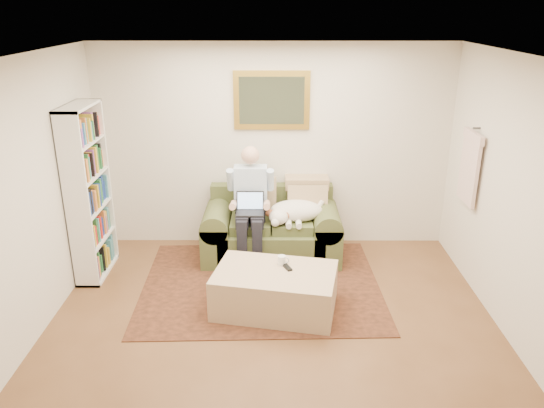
{
  "coord_description": "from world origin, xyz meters",
  "views": [
    {
      "loc": [
        0.02,
        -4.06,
        3.01
      ],
      "look_at": [
        -0.01,
        1.38,
        0.95
      ],
      "focal_mm": 35.0,
      "sensor_mm": 36.0,
      "label": 1
    }
  ],
  "objects_px": {
    "seated_man": "(250,208)",
    "bookshelf": "(88,193)",
    "sofa": "(272,234)",
    "laptop": "(250,207)",
    "coffee_mug": "(282,260)",
    "ottoman": "(275,290)",
    "sleeping_dog": "(296,211)"
  },
  "relations": [
    {
      "from": "sofa",
      "to": "bookshelf",
      "type": "distance_m",
      "value": 2.24
    },
    {
      "from": "laptop",
      "to": "bookshelf",
      "type": "distance_m",
      "value": 1.86
    },
    {
      "from": "sofa",
      "to": "coffee_mug",
      "type": "relative_size",
      "value": 16.96
    },
    {
      "from": "coffee_mug",
      "to": "sleeping_dog",
      "type": "bearing_deg",
      "value": 79.48
    },
    {
      "from": "bookshelf",
      "to": "sofa",
      "type": "bearing_deg",
      "value": 11.85
    },
    {
      "from": "sleeping_dog",
      "to": "coffee_mug",
      "type": "distance_m",
      "value": 1.06
    },
    {
      "from": "sofa",
      "to": "sleeping_dog",
      "type": "relative_size",
      "value": 2.43
    },
    {
      "from": "coffee_mug",
      "to": "bookshelf",
      "type": "relative_size",
      "value": 0.05
    },
    {
      "from": "ottoman",
      "to": "bookshelf",
      "type": "xyz_separation_m",
      "value": [
        -2.13,
        0.84,
        0.78
      ]
    },
    {
      "from": "laptop",
      "to": "bookshelf",
      "type": "height_order",
      "value": "bookshelf"
    },
    {
      "from": "seated_man",
      "to": "laptop",
      "type": "relative_size",
      "value": 4.33
    },
    {
      "from": "laptop",
      "to": "ottoman",
      "type": "bearing_deg",
      "value": -74.15
    },
    {
      "from": "sofa",
      "to": "laptop",
      "type": "relative_size",
      "value": 5.15
    },
    {
      "from": "sofa",
      "to": "sleeping_dog",
      "type": "height_order",
      "value": "sofa"
    },
    {
      "from": "ottoman",
      "to": "bookshelf",
      "type": "distance_m",
      "value": 2.41
    },
    {
      "from": "sleeping_dog",
      "to": "seated_man",
      "type": "bearing_deg",
      "value": -172.87
    },
    {
      "from": "laptop",
      "to": "seated_man",
      "type": "bearing_deg",
      "value": 90.0
    },
    {
      "from": "ottoman",
      "to": "coffee_mug",
      "type": "distance_m",
      "value": 0.32
    },
    {
      "from": "sleeping_dog",
      "to": "coffee_mug",
      "type": "bearing_deg",
      "value": -100.52
    },
    {
      "from": "ottoman",
      "to": "coffee_mug",
      "type": "bearing_deg",
      "value": 65.84
    },
    {
      "from": "bookshelf",
      "to": "coffee_mug",
      "type": "bearing_deg",
      "value": -17.3
    },
    {
      "from": "bookshelf",
      "to": "seated_man",
      "type": "bearing_deg",
      "value": 8.75
    },
    {
      "from": "ottoman",
      "to": "bookshelf",
      "type": "relative_size",
      "value": 0.61
    },
    {
      "from": "sofa",
      "to": "laptop",
      "type": "xyz_separation_m",
      "value": [
        -0.25,
        -0.22,
        0.46
      ]
    },
    {
      "from": "seated_man",
      "to": "bookshelf",
      "type": "relative_size",
      "value": 0.71
    },
    {
      "from": "seated_man",
      "to": "coffee_mug",
      "type": "bearing_deg",
      "value": -69.2
    },
    {
      "from": "ottoman",
      "to": "bookshelf",
      "type": "height_order",
      "value": "bookshelf"
    },
    {
      "from": "laptop",
      "to": "ottoman",
      "type": "xyz_separation_m",
      "value": [
        0.3,
        -1.05,
        -0.52
      ]
    },
    {
      "from": "coffee_mug",
      "to": "bookshelf",
      "type": "bearing_deg",
      "value": 162.7
    },
    {
      "from": "sofa",
      "to": "seated_man",
      "type": "relative_size",
      "value": 1.19
    },
    {
      "from": "coffee_mug",
      "to": "sofa",
      "type": "bearing_deg",
      "value": 95.71
    },
    {
      "from": "sofa",
      "to": "seated_man",
      "type": "xyz_separation_m",
      "value": [
        -0.25,
        -0.16,
        0.42
      ]
    }
  ]
}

